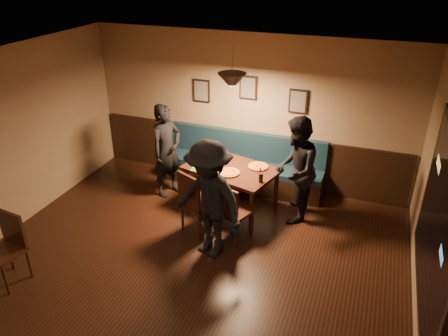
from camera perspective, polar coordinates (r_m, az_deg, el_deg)
name	(u,v)px	position (r m, az deg, el deg)	size (l,w,h in m)	color
floor	(164,300)	(5.87, -7.91, -16.87)	(7.00, 7.00, 0.00)	black
ceiling	(146,88)	(4.44, -10.20, 10.30)	(7.00, 7.00, 0.00)	silver
wall_back	(248,111)	(7.94, 3.20, 7.47)	(6.00, 6.00, 0.00)	#8C704F
wall_right	(444,268)	(4.59, 27.02, -11.64)	(7.00, 7.00, 0.00)	#8C704F
wainscot	(246,157)	(8.25, 2.98, 1.50)	(5.88, 0.06, 1.00)	black
booth_bench	(242,163)	(8.02, 2.40, 0.73)	(3.00, 0.60, 1.00)	#0F232D
window_frame	(438,229)	(4.94, 26.39, -7.18)	(0.06, 2.56, 1.86)	black
window_glass	(435,228)	(4.93, 26.04, -7.14)	(2.40, 2.40, 0.00)	black
picture_left	(202,91)	(8.11, -2.98, 10.14)	(0.32, 0.04, 0.42)	black
picture_center	(248,88)	(7.77, 3.22, 10.53)	(0.32, 0.04, 0.42)	black
picture_right	(298,101)	(7.61, 9.74, 8.65)	(0.32, 0.04, 0.42)	black
pendant_lamp	(232,81)	(6.65, 1.06, 11.33)	(0.44, 0.44, 0.25)	black
dining_table	(231,188)	(7.37, 0.94, -2.70)	(1.47, 0.95, 0.79)	#331D0E
chair_near_left	(200,201)	(6.76, -3.21, -4.39)	(0.47, 0.47, 1.06)	black
chair_near_right	(235,211)	(6.60, 1.43, -5.66)	(0.43, 0.43, 0.97)	black
diner_left	(167,151)	(7.71, -7.55, 2.26)	(0.62, 0.41, 1.70)	black
diner_right	(295,170)	(6.98, 9.39, -0.29)	(0.86, 0.67, 1.77)	black
diner_front	(209,200)	(6.07, -1.98, -4.24)	(1.16, 0.67, 1.79)	black
pizza_a	(209,159)	(7.45, -1.94, 1.19)	(0.33, 0.33, 0.04)	gold
pizza_b	(229,172)	(6.99, 0.66, -0.59)	(0.35, 0.35, 0.04)	#BF8724
pizza_c	(258,166)	(7.21, 4.52, 0.22)	(0.33, 0.33, 0.04)	orange
soda_glass	(261,178)	(6.74, 4.88, -1.28)	(0.07, 0.07, 0.15)	black
tabasco_bottle	(260,171)	(7.00, 4.82, -0.33)	(0.03, 0.03, 0.11)	#8B0409
napkin_a	(206,156)	(7.60, -2.43, 1.61)	(0.17, 0.17, 0.01)	#1D6E35
napkin_b	(196,169)	(7.15, -3.69, -0.16)	(0.16, 0.16, 0.01)	#1E7122
cutlery_set	(223,176)	(6.91, -0.14, -1.11)	(0.02, 0.17, 0.00)	silver
cafe_chair_far	(4,251)	(6.46, -27.05, -9.76)	(0.44, 0.44, 0.99)	black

